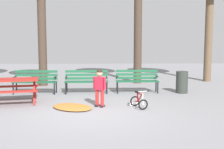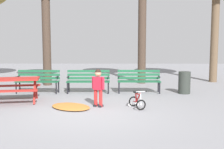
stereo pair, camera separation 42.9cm
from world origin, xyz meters
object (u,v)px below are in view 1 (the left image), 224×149
park_bench_far_left (35,80)px  park_bench_left (87,80)px  park_bench_right (137,79)px  kids_bicycle (139,101)px  picnic_table (8,84)px  child_standing (100,85)px  trash_bin (182,82)px

park_bench_far_left → park_bench_left: bearing=0.2°
park_bench_right → kids_bicycle: bearing=-96.0°
park_bench_right → park_bench_far_left: bearing=-178.9°
picnic_table → child_standing: bearing=-12.1°
park_bench_left → trash_bin: bearing=-1.9°
picnic_table → kids_bicycle: bearing=-11.2°
trash_bin → picnic_table: bearing=-164.8°
picnic_table → park_bench_left: size_ratio=1.25×
park_bench_left → child_standing: (0.50, -2.33, 0.15)m
park_bench_right → trash_bin: size_ratio=1.96×
park_bench_far_left → park_bench_left: 1.89m
park_bench_far_left → trash_bin: park_bench_far_left is taller
park_bench_far_left → child_standing: size_ratio=1.45×
picnic_table → park_bench_right: (4.23, 1.79, -0.08)m
picnic_table → child_standing: (2.83, -0.61, 0.07)m
picnic_table → park_bench_far_left: park_bench_far_left is taller
park_bench_far_left → kids_bicycle: (3.53, -2.50, -0.31)m
park_bench_left → child_standing: 2.39m
kids_bicycle → trash_bin: bearing=51.0°
child_standing → kids_bicycle: (1.13, -0.18, -0.46)m
picnic_table → park_bench_right: park_bench_right is taller
park_bench_left → trash_bin: park_bench_left is taller
park_bench_far_left → kids_bicycle: bearing=-35.4°
park_bench_far_left → child_standing: bearing=-44.2°
park_bench_left → picnic_table: bearing=-143.5°
kids_bicycle → trash_bin: trash_bin is taller
trash_bin → park_bench_left: bearing=178.1°
picnic_table → kids_bicycle: (3.96, -0.79, -0.39)m
picnic_table → trash_bin: (5.90, 1.61, -0.18)m
park_bench_left → trash_bin: 3.58m
picnic_table → kids_bicycle: picnic_table is taller
park_bench_left → park_bench_right: same height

